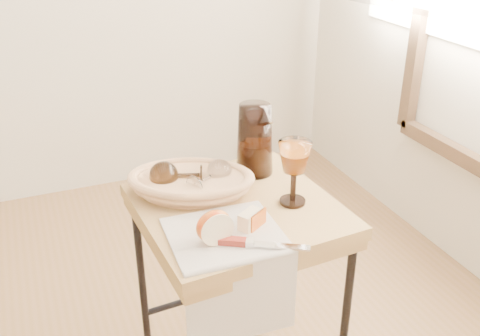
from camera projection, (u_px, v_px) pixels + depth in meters
name	position (u px, v px, depth m)	size (l,w,h in m)	color
side_table	(237.00, 299.00, 1.64)	(0.52, 0.52, 0.66)	brown
tea_towel	(225.00, 235.00, 1.36)	(0.28, 0.25, 0.01)	silver
bread_basket	(191.00, 184.00, 1.55)	(0.32, 0.22, 0.06)	#C6814A
goblet_lying_a	(180.00, 175.00, 1.54)	(0.13, 0.08, 0.08)	#412D19
goblet_lying_b	(209.00, 177.00, 1.54)	(0.12, 0.07, 0.07)	white
pitcher	(255.00, 139.00, 1.63)	(0.15, 0.23, 0.26)	black
wine_goblet	(294.00, 173.00, 1.47)	(0.09, 0.09, 0.18)	white
apple_half	(214.00, 226.00, 1.31)	(0.09, 0.05, 0.08)	#D20204
apple_wedge	(250.00, 219.00, 1.38)	(0.06, 0.03, 0.04)	#FFE8B9
table_knife	(254.00, 242.00, 1.31)	(0.24, 0.03, 0.02)	silver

